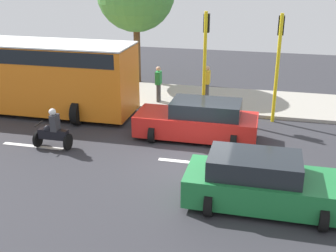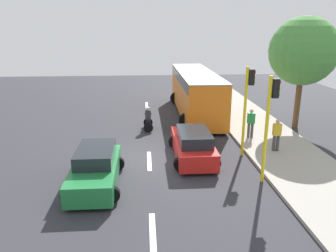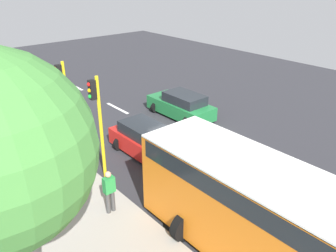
# 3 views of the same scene
# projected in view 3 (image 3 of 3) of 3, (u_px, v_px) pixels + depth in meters

# --- Properties ---
(ground_plane) EXTENTS (40.00, 60.00, 0.10)m
(ground_plane) POSITION_uv_depth(u_px,v_px,m) (180.00, 141.00, 17.73)
(ground_plane) COLOR #2D2D33
(sidewalk) EXTENTS (4.00, 60.00, 0.15)m
(sidewalk) POSITION_uv_depth(u_px,v_px,m) (52.00, 191.00, 13.55)
(sidewalk) COLOR #9E998E
(sidewalk) RESTS_ON ground
(lane_stripe_far_north) EXTENTS (0.20, 2.40, 0.01)m
(lane_stripe_far_north) POSITION_uv_depth(u_px,v_px,m) (75.00, 86.00, 25.98)
(lane_stripe_far_north) COLOR white
(lane_stripe_far_north) RESTS_ON ground
(lane_stripe_north) EXTENTS (0.20, 2.40, 0.01)m
(lane_stripe_north) POSITION_uv_depth(u_px,v_px,m) (117.00, 108.00, 21.85)
(lane_stripe_north) COLOR white
(lane_stripe_north) RESTS_ON ground
(lane_stripe_mid) EXTENTS (0.20, 2.40, 0.01)m
(lane_stripe_mid) POSITION_uv_depth(u_px,v_px,m) (180.00, 140.00, 17.71)
(lane_stripe_mid) COLOR white
(lane_stripe_mid) RESTS_ON ground
(lane_stripe_south) EXTENTS (0.20, 2.40, 0.01)m
(lane_stripe_south) POSITION_uv_depth(u_px,v_px,m) (280.00, 192.00, 13.57)
(lane_stripe_south) COLOR white
(lane_stripe_south) RESTS_ON ground
(car_red) EXTENTS (2.19, 4.59, 1.52)m
(car_red) POSITION_uv_depth(u_px,v_px,m) (149.00, 142.00, 15.99)
(car_red) COLOR red
(car_red) RESTS_ON ground
(car_green) EXTENTS (2.20, 4.40, 1.52)m
(car_green) POSITION_uv_depth(u_px,v_px,m) (181.00, 106.00, 20.36)
(car_green) COLOR #1E7238
(car_green) RESTS_ON ground
(city_bus) EXTENTS (3.20, 11.00, 3.16)m
(city_bus) POSITION_uv_depth(u_px,v_px,m) (309.00, 238.00, 8.69)
(city_bus) COLOR orange
(city_bus) RESTS_ON ground
(motorcycle) EXTENTS (0.60, 1.30, 1.53)m
(motorcycle) POSITION_uv_depth(u_px,v_px,m) (264.00, 170.00, 13.87)
(motorcycle) COLOR black
(motorcycle) RESTS_ON ground
(pedestrian_near_signal) EXTENTS (0.40, 0.24, 1.69)m
(pedestrian_near_signal) POSITION_uv_depth(u_px,v_px,m) (109.00, 190.00, 11.90)
(pedestrian_near_signal) COLOR #3F3F3F
(pedestrian_near_signal) RESTS_ON sidewalk
(pedestrian_by_tree) EXTENTS (0.40, 0.24, 1.69)m
(pedestrian_by_tree) POSITION_uv_depth(u_px,v_px,m) (65.00, 171.00, 13.04)
(pedestrian_by_tree) COLOR #3F3F3F
(pedestrian_by_tree) RESTS_ON sidewalk
(traffic_light_corner) EXTENTS (0.49, 0.24, 4.50)m
(traffic_light_corner) POSITION_uv_depth(u_px,v_px,m) (98.00, 115.00, 13.34)
(traffic_light_corner) COLOR yellow
(traffic_light_corner) RESTS_ON ground
(traffic_light_midblock) EXTENTS (0.49, 0.24, 4.50)m
(traffic_light_midblock) POSITION_uv_depth(u_px,v_px,m) (65.00, 96.00, 15.40)
(traffic_light_midblock) COLOR yellow
(traffic_light_midblock) RESTS_ON ground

